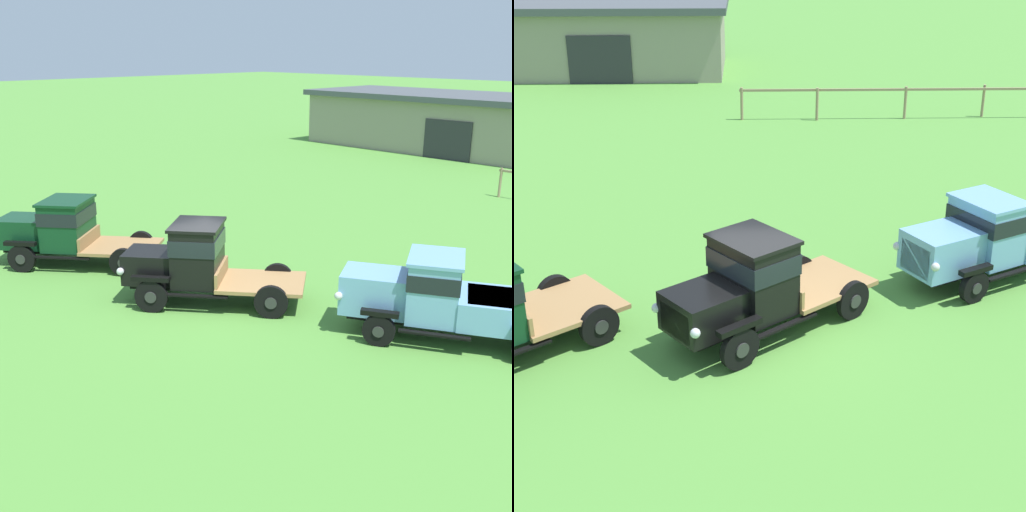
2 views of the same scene
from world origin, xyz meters
TOP-DOWN VIEW (x-y plane):
  - ground_plane at (0.00, 0.00)m, footprint 240.00×240.00m
  - farm_shed at (-10.54, 29.57)m, footprint 18.12×7.96m
  - vintage_truck_foreground_near at (-5.93, -0.87)m, footprint 5.07×4.62m
  - vintage_truck_second_in_line at (-0.43, 0.14)m, footprint 4.86×4.37m
  - vintage_truck_midrow_center at (5.54, 2.99)m, footprint 5.36×3.88m

SIDE VIEW (x-z plane):
  - ground_plane at x=0.00m, z-range 0.00..0.00m
  - vintage_truck_midrow_center at x=5.54m, z-range 0.01..2.06m
  - vintage_truck_foreground_near at x=-5.93m, z-range 0.07..2.20m
  - vintage_truck_second_in_line at x=-0.43m, z-range 0.06..2.29m
  - farm_shed at x=-10.54m, z-range 0.02..3.75m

